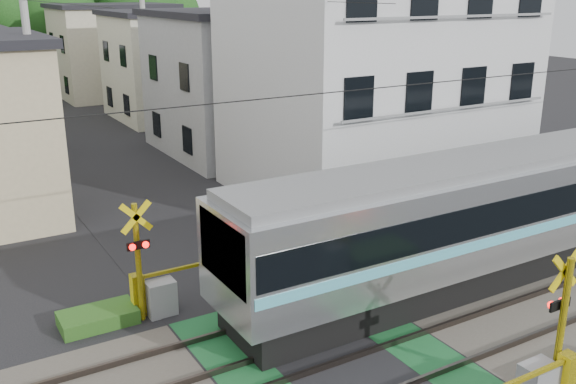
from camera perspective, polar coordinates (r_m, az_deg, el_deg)
ground at (r=14.74m, az=3.36°, el=-14.17°), size 120.00×120.00×0.00m
track_bed at (r=14.72m, az=3.37°, el=-14.05°), size 120.00×120.00×0.14m
crossing_signal_near at (r=13.71m, az=21.81°, el=-14.72°), size 4.74×0.65×3.09m
crossing_signal_far at (r=16.29m, az=-11.62°, el=-8.38°), size 4.74×0.65×3.09m
apartment_block at (r=25.41m, az=7.63°, el=10.48°), size 10.20×8.36×9.30m
houses_row at (r=37.26m, az=-19.32°, el=9.73°), size 22.07×31.35×6.80m
tree_hill at (r=59.26m, az=-23.82°, el=14.21°), size 40.00×12.62×11.85m
catenary at (r=17.18m, az=20.41°, el=2.84°), size 60.00×5.04×7.00m
utility_poles at (r=34.08m, az=-20.59°, el=10.36°), size 7.90×42.00×8.00m
pedestrian at (r=36.57m, az=-20.20°, el=5.77°), size 0.77×0.64×1.81m
weed_patches at (r=15.51m, az=9.08°, el=-11.84°), size 10.25×8.80×0.40m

